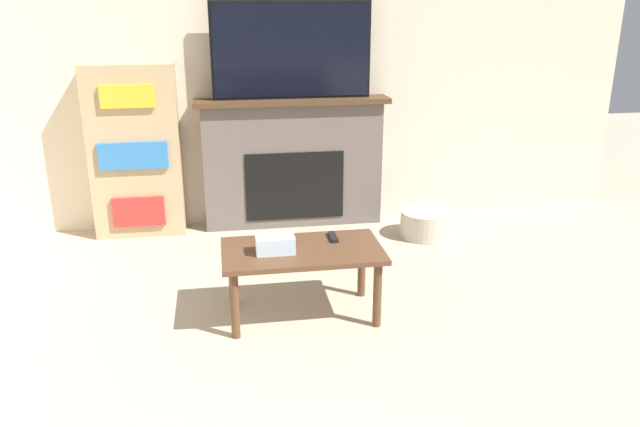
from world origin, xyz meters
The scene contains 8 objects.
wall_back centered at (0.00, 4.71, 1.35)m, with size 5.88×0.06×2.70m.
fireplace centered at (0.09, 4.57, 0.53)m, with size 1.55×0.28×1.05m.
tv centered at (0.09, 4.55, 1.42)m, with size 1.24×0.03×0.74m.
coffee_table centered at (-0.06, 2.95, 0.37)m, with size 0.93×0.52×0.43m.
tissue_box centered at (-0.22, 2.92, 0.48)m, with size 0.22×0.12×0.10m.
remote_control centered at (0.15, 3.08, 0.44)m, with size 0.04×0.15×0.02m.
bookshelf centered at (-1.15, 4.55, 0.67)m, with size 0.69×0.29×1.35m.
storage_basket centered at (1.09, 4.10, 0.10)m, with size 0.40×0.40×0.21m.
Camera 1 is at (-0.50, -0.37, 1.81)m, focal length 35.00 mm.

